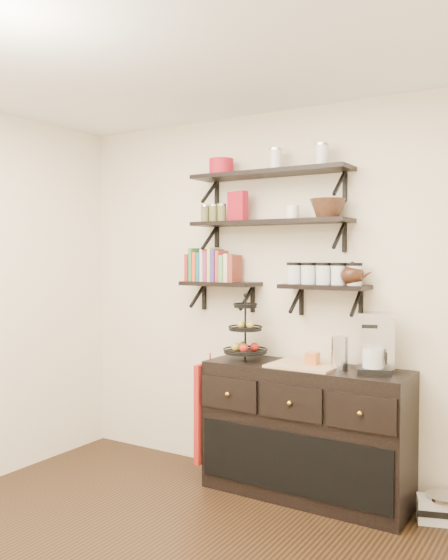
{
  "coord_description": "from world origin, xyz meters",
  "views": [
    {
      "loc": [
        1.97,
        -2.16,
        1.65
      ],
      "look_at": [
        -0.09,
        1.15,
        1.49
      ],
      "focal_mm": 38.0,
      "sensor_mm": 36.0,
      "label": 1
    }
  ],
  "objects_px": {
    "coffee_maker": "(376,344)",
    "radio": "(442,509)",
    "fruit_stand": "(246,338)",
    "sideboard": "(305,431)"
  },
  "relations": [
    {
      "from": "sideboard",
      "to": "radio",
      "type": "relative_size",
      "value": 4.36
    },
    {
      "from": "radio",
      "to": "coffee_maker",
      "type": "bearing_deg",
      "value": 167.86
    },
    {
      "from": "coffee_maker",
      "to": "radio",
      "type": "bearing_deg",
      "value": -12.55
    },
    {
      "from": "fruit_stand",
      "to": "coffee_maker",
      "type": "height_order",
      "value": "fruit_stand"
    },
    {
      "from": "coffee_maker",
      "to": "radio",
      "type": "distance_m",
      "value": 1.08
    },
    {
      "from": "fruit_stand",
      "to": "coffee_maker",
      "type": "xyz_separation_m",
      "value": [
        0.94,
        0.02,
        0.03
      ]
    },
    {
      "from": "sideboard",
      "to": "fruit_stand",
      "type": "relative_size",
      "value": 3.08
    },
    {
      "from": "sideboard",
      "to": "coffee_maker",
      "type": "bearing_deg",
      "value": 3.21
    },
    {
      "from": "sideboard",
      "to": "fruit_stand",
      "type": "distance_m",
      "value": 0.77
    },
    {
      "from": "sideboard",
      "to": "fruit_stand",
      "type": "xyz_separation_m",
      "value": [
        -0.47,
        0.0,
        0.6
      ]
    }
  ]
}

